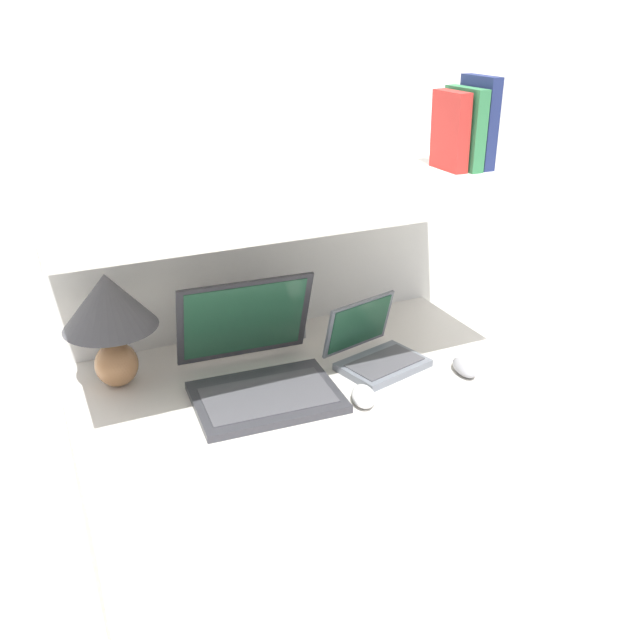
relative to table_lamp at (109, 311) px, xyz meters
name	(u,v)px	position (x,y,z in m)	size (l,w,h in m)	color
wall_back	(244,171)	(0.45, 0.23, 0.26)	(6.00, 0.05, 2.40)	white
desk	(305,490)	(0.45, -0.18, -0.57)	(1.18, 0.70, 0.73)	silver
back_riser	(258,363)	(0.45, 0.19, -0.34)	(1.18, 0.04, 1.20)	white
shelf	(290,192)	(0.45, -0.11, 0.28)	(1.18, 0.63, 0.03)	silver
table_lamp	(109,311)	(0.00, 0.00, 0.00)	(0.24, 0.24, 0.31)	#B27A4C
laptop_large	(259,369)	(0.32, -0.18, -0.15)	(0.38, 0.39, 0.27)	#333338
laptop_small	(375,351)	(0.66, -0.18, -0.17)	(0.27, 0.25, 0.17)	slate
computer_mouse	(363,396)	(0.54, -0.35, -0.19)	(0.09, 0.12, 0.04)	white
second_mouse	(464,367)	(0.85, -0.33, -0.19)	(0.07, 0.11, 0.04)	#99999E
router_box	(286,316)	(0.50, 0.08, -0.14)	(0.10, 0.07, 0.14)	gray
book_navy	(478,122)	(0.99, -0.11, 0.41)	(0.03, 0.14, 0.24)	navy
book_green	(464,129)	(0.95, -0.11, 0.39)	(0.04, 0.15, 0.21)	#2D7042
book_red	(450,131)	(0.90, -0.11, 0.39)	(0.04, 0.13, 0.20)	#A82823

